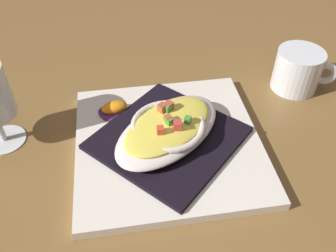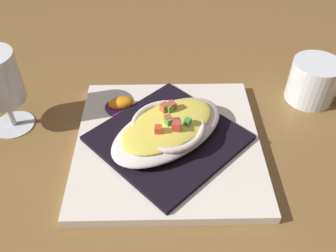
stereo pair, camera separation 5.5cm
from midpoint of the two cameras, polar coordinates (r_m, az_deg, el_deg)
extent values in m
plane|color=brown|center=(0.59, -2.67, -3.37)|extent=(2.60, 2.60, 0.00)
cube|color=white|center=(0.58, -2.70, -2.83)|extent=(0.34, 0.34, 0.02)
cube|color=black|center=(0.57, -2.74, -2.03)|extent=(0.28, 0.28, 0.01)
ellipsoid|color=silver|center=(0.56, -2.80, -0.75)|extent=(0.23, 0.20, 0.03)
torus|color=silver|center=(0.55, -2.83, -0.01)|extent=(0.16, 0.16, 0.01)
ellipsoid|color=#E3D34C|center=(0.55, -2.83, 0.04)|extent=(0.19, 0.16, 0.02)
cube|color=#CA403C|center=(0.53, -1.38, 0.07)|extent=(0.02, 0.02, 0.01)
cube|color=green|center=(0.54, 0.28, 0.93)|extent=(0.01, 0.01, 0.01)
cube|color=#D8492E|center=(0.53, -4.20, -0.77)|extent=(0.01, 0.01, 0.01)
cube|color=#B95530|center=(0.54, -3.01, 0.79)|extent=(0.01, 0.01, 0.01)
cube|color=#AC5032|center=(0.56, -3.96, 2.76)|extent=(0.02, 0.02, 0.01)
cube|color=#54A442|center=(0.56, -2.92, 2.83)|extent=(0.01, 0.01, 0.01)
cube|color=#B84E35|center=(0.57, -2.66, 3.15)|extent=(0.02, 0.02, 0.01)
cube|color=#46973A|center=(0.54, -3.07, 0.57)|extent=(0.01, 0.01, 0.01)
ellipsoid|color=#4B1F54|center=(0.63, -11.58, 1.90)|extent=(0.06, 0.06, 0.01)
ellipsoid|color=orange|center=(0.63, -11.00, 2.81)|extent=(0.05, 0.03, 0.02)
cylinder|color=white|center=(0.72, 17.82, 8.38)|extent=(0.09, 0.09, 0.08)
torus|color=white|center=(0.72, 21.71, 7.72)|extent=(0.05, 0.04, 0.05)
cylinder|color=#4C2D14|center=(0.73, 17.49, 7.12)|extent=(0.07, 0.07, 0.03)
cylinder|color=white|center=(0.67, -26.74, -2.02)|extent=(0.07, 0.07, 0.00)
camera|label=1|loc=(0.03, -92.83, -2.70)|focal=38.34mm
camera|label=2|loc=(0.03, 87.17, 2.70)|focal=38.34mm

